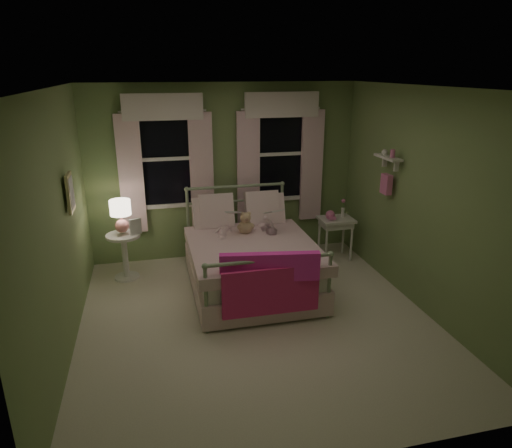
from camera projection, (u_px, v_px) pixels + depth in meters
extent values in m
plane|color=white|center=(257.00, 320.00, 5.31)|extent=(4.20, 4.20, 0.00)
plane|color=white|center=(257.00, 88.00, 4.47)|extent=(4.20, 4.20, 0.00)
plane|color=#7C985B|center=(224.00, 173.00, 6.82)|extent=(4.00, 0.00, 4.00)
plane|color=#7C985B|center=(333.00, 309.00, 2.96)|extent=(4.00, 0.00, 4.00)
plane|color=#7C985B|center=(58.00, 228.00, 4.45)|extent=(0.00, 4.20, 4.20)
plane|color=#7C985B|center=(423.00, 202.00, 5.33)|extent=(0.00, 4.20, 4.20)
cube|color=white|center=(250.00, 258.00, 5.98)|extent=(1.44, 1.94, 0.26)
cube|color=white|center=(250.00, 275.00, 6.06)|extent=(1.54, 2.02, 0.30)
cube|color=white|center=(253.00, 250.00, 5.78)|extent=(1.58, 1.75, 0.14)
cylinder|color=#9EB793|center=(198.00, 272.00, 5.87)|extent=(0.04, 1.90, 0.04)
cylinder|color=#9EB793|center=(300.00, 262.00, 6.17)|extent=(0.04, 1.90, 0.04)
cylinder|color=#9EB793|center=(188.00, 227.00, 6.67)|extent=(0.04, 0.04, 1.15)
cylinder|color=#9EB793|center=(282.00, 220.00, 6.98)|extent=(0.04, 0.04, 1.15)
sphere|color=#9EB793|center=(186.00, 189.00, 6.48)|extent=(0.07, 0.07, 0.07)
sphere|color=#9EB793|center=(282.00, 184.00, 6.79)|extent=(0.07, 0.07, 0.07)
cylinder|color=#9EB793|center=(235.00, 186.00, 6.64)|extent=(1.42, 0.04, 0.04)
cylinder|color=#9EB793|center=(236.00, 201.00, 6.71)|extent=(1.38, 0.03, 0.03)
cylinder|color=#9EB793|center=(206.00, 300.00, 4.94)|extent=(0.04, 0.04, 0.80)
cylinder|color=#9EB793|center=(329.00, 286.00, 5.25)|extent=(0.04, 0.04, 0.80)
sphere|color=#9EB793|center=(205.00, 266.00, 4.81)|extent=(0.07, 0.07, 0.07)
sphere|color=#9EB793|center=(331.00, 254.00, 5.12)|extent=(0.07, 0.07, 0.07)
cylinder|color=#9EB793|center=(270.00, 260.00, 4.96)|extent=(1.42, 0.04, 0.04)
cube|color=white|center=(213.00, 217.00, 6.42)|extent=(0.55, 0.32, 0.57)
cube|color=white|center=(265.00, 213.00, 6.58)|extent=(0.55, 0.32, 0.57)
cube|color=white|center=(216.00, 211.00, 6.40)|extent=(0.48, 0.30, 0.51)
cube|color=white|center=(262.00, 208.00, 6.55)|extent=(0.48, 0.30, 0.51)
cube|color=#FF31BC|center=(270.00, 267.00, 4.99)|extent=(1.10, 0.28, 0.32)
cube|color=#E92D79|center=(271.00, 292.00, 5.01)|extent=(1.10, 0.05, 0.55)
imported|color=#F7D1DD|center=(223.00, 213.00, 6.17)|extent=(0.29, 0.22, 0.71)
imported|color=#F7D1DD|center=(263.00, 211.00, 6.29)|extent=(0.37, 0.30, 0.69)
imported|color=beige|center=(226.00, 216.00, 5.93)|extent=(0.22, 0.16, 0.26)
imported|color=beige|center=(267.00, 216.00, 6.06)|extent=(0.22, 0.15, 0.26)
sphere|color=tan|center=(245.00, 227.00, 6.15)|extent=(0.19, 0.19, 0.19)
sphere|color=tan|center=(246.00, 218.00, 6.08)|extent=(0.14, 0.14, 0.14)
sphere|color=tan|center=(242.00, 214.00, 6.06)|extent=(0.05, 0.05, 0.05)
sphere|color=tan|center=(249.00, 213.00, 6.08)|extent=(0.05, 0.05, 0.05)
sphere|color=tan|center=(240.00, 227.00, 6.10)|extent=(0.08, 0.08, 0.08)
sphere|color=tan|center=(252.00, 226.00, 6.13)|extent=(0.08, 0.08, 0.08)
sphere|color=#8C6B51|center=(246.00, 219.00, 6.04)|extent=(0.05, 0.05, 0.05)
cylinder|color=white|center=(123.00, 236.00, 6.18)|extent=(0.46, 0.46, 0.04)
cylinder|color=white|center=(125.00, 257.00, 6.28)|extent=(0.08, 0.08, 0.60)
cylinder|color=white|center=(127.00, 277.00, 6.38)|extent=(0.34, 0.34, 0.03)
sphere|color=#D7807F|center=(122.00, 226.00, 6.13)|extent=(0.18, 0.18, 0.18)
cylinder|color=pink|center=(121.00, 217.00, 6.09)|extent=(0.03, 0.03, 0.11)
cylinder|color=#FFEAC6|center=(120.00, 207.00, 6.05)|extent=(0.28, 0.28, 0.20)
imported|color=beige|center=(130.00, 235.00, 6.12)|extent=(0.23, 0.27, 0.02)
cube|color=white|center=(336.00, 220.00, 6.83)|extent=(0.50, 0.40, 0.04)
cube|color=white|center=(336.00, 224.00, 6.86)|extent=(0.44, 0.34, 0.08)
cylinder|color=white|center=(326.00, 244.00, 6.76)|extent=(0.04, 0.04, 0.60)
cylinder|color=white|center=(351.00, 242.00, 6.84)|extent=(0.04, 0.04, 0.60)
cylinder|color=white|center=(319.00, 237.00, 7.03)|extent=(0.04, 0.04, 0.60)
cylinder|color=white|center=(343.00, 235.00, 7.12)|extent=(0.04, 0.04, 0.60)
sphere|color=pink|center=(330.00, 215.00, 6.79)|extent=(0.14, 0.14, 0.14)
cube|color=pink|center=(333.00, 218.00, 6.71)|extent=(0.11, 0.06, 0.04)
cylinder|color=white|center=(343.00, 212.00, 6.88)|extent=(0.05, 0.05, 0.14)
cylinder|color=#4C7F3F|center=(343.00, 205.00, 6.84)|extent=(0.01, 0.01, 0.12)
sphere|color=pink|center=(343.00, 201.00, 6.82)|extent=(0.06, 0.06, 0.06)
cube|color=black|center=(166.00, 159.00, 6.54)|extent=(0.76, 0.02, 1.35)
cube|color=white|center=(163.00, 109.00, 6.30)|extent=(0.84, 0.05, 0.06)
cube|color=white|center=(169.00, 206.00, 6.75)|extent=(0.84, 0.05, 0.06)
cube|color=white|center=(137.00, 160.00, 6.44)|extent=(0.06, 0.05, 1.40)
cube|color=white|center=(194.00, 158.00, 6.61)|extent=(0.06, 0.05, 1.40)
cube|color=white|center=(166.00, 159.00, 6.52)|extent=(0.76, 0.04, 0.05)
cube|color=white|center=(131.00, 175.00, 6.44)|extent=(0.34, 0.06, 1.70)
cube|color=white|center=(202.00, 172.00, 6.66)|extent=(0.34, 0.06, 1.70)
cube|color=white|center=(163.00, 107.00, 6.23)|extent=(1.10, 0.08, 0.36)
cylinder|color=white|center=(163.00, 111.00, 6.28)|extent=(1.20, 0.03, 0.03)
cube|color=black|center=(280.00, 154.00, 6.91)|extent=(0.76, 0.02, 1.35)
cube|color=white|center=(281.00, 106.00, 6.67)|extent=(0.84, 0.05, 0.06)
cube|color=white|center=(279.00, 199.00, 7.12)|extent=(0.84, 0.05, 0.06)
cube|color=white|center=(254.00, 155.00, 6.81)|extent=(0.06, 0.05, 1.40)
cube|color=white|center=(305.00, 153.00, 6.98)|extent=(0.06, 0.05, 1.40)
cube|color=white|center=(280.00, 154.00, 6.90)|extent=(0.76, 0.04, 0.05)
cube|color=silver|center=(248.00, 169.00, 6.81)|extent=(0.34, 0.06, 1.70)
cube|color=white|center=(312.00, 166.00, 7.03)|extent=(0.34, 0.06, 1.70)
cube|color=white|center=(282.00, 105.00, 6.60)|extent=(1.10, 0.08, 0.36)
cylinder|color=white|center=(281.00, 109.00, 6.66)|extent=(1.20, 0.03, 0.03)
cube|color=white|center=(388.00, 157.00, 5.82)|extent=(0.15, 0.50, 0.03)
cube|color=white|center=(396.00, 166.00, 5.72)|extent=(0.06, 0.03, 0.14)
cube|color=white|center=(385.00, 161.00, 5.99)|extent=(0.06, 0.03, 0.14)
cylinder|color=pink|center=(393.00, 153.00, 5.71)|extent=(0.06, 0.06, 0.10)
sphere|color=white|center=(385.00, 152.00, 5.90)|extent=(0.08, 0.08, 0.08)
cube|color=pink|center=(386.00, 184.00, 5.94)|extent=(0.08, 0.18, 0.26)
cube|color=beige|center=(70.00, 193.00, 4.95)|extent=(0.03, 0.32, 0.42)
cube|color=silver|center=(72.00, 193.00, 4.95)|extent=(0.01, 0.25, 0.34)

